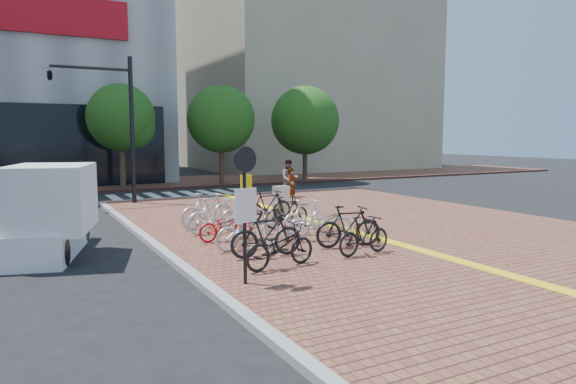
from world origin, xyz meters
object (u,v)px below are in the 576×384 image
bike_11 (268,206)px  bike_4 (215,215)px  pedestrian_a (292,186)px  bike_2 (249,230)px  box_truck (41,212)px  bike_0 (280,246)px  bike_8 (320,223)px  utility_box (281,202)px  bike_1 (266,235)px  notice_sign (245,198)px  yellow_sign (246,189)px  traffic_light_pole (95,102)px  bike_10 (287,212)px  pedestrian_b (289,178)px  bike_5 (207,210)px  bike_7 (349,226)px  bike_3 (226,226)px  bike_6 (364,235)px  bike_9 (306,216)px

bike_11 → bike_4: bearing=112.7°
pedestrian_a → bike_2: bearing=-161.2°
box_truck → pedestrian_a: bearing=25.6°
bike_0 → bike_8: 3.28m
pedestrian_a → utility_box: (-2.11, -3.08, -0.22)m
bike_1 → notice_sign: size_ratio=0.67×
yellow_sign → traffic_light_pole: (-3.91, 7.23, 3.32)m
bike_10 → notice_sign: (-3.77, -5.34, 1.25)m
bike_4 → pedestrian_b: pedestrian_b is taller
bike_11 → bike_5: bearing=89.4°
pedestrian_b → bike_0: bearing=-104.4°
bike_0 → bike_7: bike_7 is taller
notice_sign → utility_box: bearing=58.1°
bike_4 → bike_7: 4.40m
bike_3 → bike_8: (2.42, -1.28, 0.09)m
bike_7 → utility_box: size_ratio=1.64×
bike_7 → yellow_sign: size_ratio=1.14×
bike_0 → bike_7: 2.87m
pedestrian_b → bike_4: bearing=-117.0°
bike_6 → utility_box: (0.89, 6.37, 0.08)m
bike_4 → bike_8: bike_4 is taller
bike_9 → utility_box: utility_box is taller
bike_10 → bike_3: bearing=102.9°
bike_6 → traffic_light_pole: size_ratio=0.26×
pedestrian_b → notice_sign: size_ratio=0.65×
bike_2 → box_truck: size_ratio=0.43×
bike_0 → traffic_light_pole: bearing=-1.5°
bike_4 → yellow_sign: yellow_sign is taller
bike_5 → box_truck: 5.09m
bike_10 → bike_11: bearing=-7.1°
bike_10 → bike_11: 1.35m
bike_8 → bike_9: bearing=3.4°
bike_2 → bike_3: bike_2 is taller
bike_6 → utility_box: 6.43m
bike_8 → notice_sign: 4.89m
bike_1 → bike_10: bike_1 is taller
bike_9 → box_truck: box_truck is taller
bike_0 → bike_5: size_ratio=0.97×
bike_2 → box_truck: bearing=55.5°
bike_5 → bike_9: 3.38m
bike_8 → pedestrian_b: (4.29, 9.94, 0.39)m
bike_1 → bike_10: (2.38, 3.42, -0.05)m
bike_1 → bike_3: (-0.17, 2.38, -0.13)m
bike_6 → bike_11: (0.03, 5.72, 0.07)m
bike_2 → bike_10: size_ratio=1.13×
bike_2 → bike_6: 3.06m
bike_0 → notice_sign: size_ratio=0.68×
bike_1 → pedestrian_b: 12.84m
bike_3 → pedestrian_b: bearing=-43.0°
notice_sign → bike_2: bearing=65.4°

